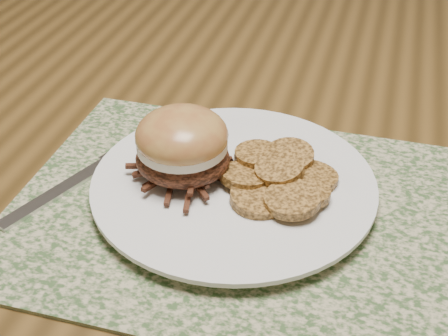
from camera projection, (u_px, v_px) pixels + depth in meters
The scene contains 6 objects.
dining_table at pixel (415, 161), 0.80m from camera, with size 1.50×0.90×0.75m.
placemat at pixel (249, 213), 0.59m from camera, with size 0.45×0.33×0.00m, color #37532B.
dinner_plate at pixel (234, 186), 0.61m from camera, with size 0.26×0.26×0.02m, color white.
pork_sandwich at pixel (182, 145), 0.59m from camera, with size 0.09×0.09×0.07m.
roasted_potatoes at pixel (278, 176), 0.59m from camera, with size 0.13×0.14×0.03m.
fork at pixel (78, 179), 0.63m from camera, with size 0.09×0.18×0.00m.
Camera 1 is at (-0.06, -0.70, 1.13)m, focal length 50.00 mm.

